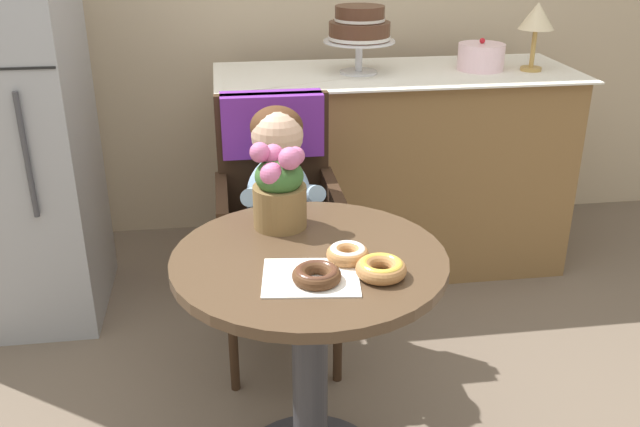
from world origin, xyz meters
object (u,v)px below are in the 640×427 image
object	(u,v)px
cafe_table	(310,325)
tiered_cake_stand	(359,29)
round_layer_cake	(481,57)
wicker_chair	(276,187)
donut_front	(348,253)
table_lamp	(537,19)
seated_child	(279,193)
donut_mid	(318,274)
donut_side	(381,268)
flower_vase	(279,188)

from	to	relation	value
cafe_table	tiered_cake_stand	bearing A→B (deg)	73.67
cafe_table	round_layer_cake	distance (m)	1.65
cafe_table	wicker_chair	bearing A→B (deg)	92.46
donut_front	round_layer_cake	size ratio (longest dim) A/B	0.55
donut_front	round_layer_cake	distance (m)	1.58
donut_front	table_lamp	xyz separation A→B (m)	(1.03, 1.29, 0.37)
donut_front	tiered_cake_stand	size ratio (longest dim) A/B	0.36
wicker_chair	round_layer_cake	bearing A→B (deg)	32.92
wicker_chair	seated_child	xyz separation A→B (m)	(0.00, -0.16, 0.04)
cafe_table	seated_child	xyz separation A→B (m)	(-0.03, 0.54, 0.17)
tiered_cake_stand	round_layer_cake	world-z (taller)	tiered_cake_stand
table_lamp	donut_mid	bearing A→B (deg)	-129.01
cafe_table	round_layer_cake	size ratio (longest dim) A/B	3.60
donut_side	round_layer_cake	world-z (taller)	round_layer_cake
flower_vase	tiered_cake_stand	size ratio (longest dim) A/B	0.82
donut_mid	donut_side	xyz separation A→B (m)	(0.15, 0.01, 0.00)
donut_front	donut_side	size ratio (longest dim) A/B	0.87
seated_child	donut_front	bearing A→B (deg)	-78.10
wicker_chair	donut_front	world-z (taller)	wicker_chair
donut_front	round_layer_cake	bearing A→B (deg)	58.39
seated_child	tiered_cake_stand	bearing A→B (deg)	61.69
donut_front	table_lamp	bearing A→B (deg)	51.26
donut_front	donut_mid	bearing A→B (deg)	-132.41
seated_child	flower_vase	xyz separation A→B (m)	(-0.03, -0.35, 0.16)
donut_side	round_layer_cake	xyz separation A→B (m)	(0.76, 1.43, 0.21)
seated_child	round_layer_cake	xyz separation A→B (m)	(0.95, 0.76, 0.28)
seated_child	table_lamp	bearing A→B (deg)	31.44
cafe_table	round_layer_cake	world-z (taller)	round_layer_cake
donut_side	table_lamp	xyz separation A→B (m)	(0.97, 1.38, 0.37)
donut_mid	flower_vase	size ratio (longest dim) A/B	0.48
donut_front	donut_side	world-z (taller)	donut_side
wicker_chair	donut_side	world-z (taller)	wicker_chair
cafe_table	tiered_cake_stand	xyz separation A→B (m)	(0.38, 1.30, 0.58)
donut_mid	round_layer_cake	bearing A→B (deg)	57.56
wicker_chair	donut_mid	xyz separation A→B (m)	(0.03, -0.83, 0.10)
table_lamp	flower_vase	bearing A→B (deg)	-138.37
tiered_cake_stand	table_lamp	distance (m)	0.75
wicker_chair	donut_front	size ratio (longest dim) A/B	8.75
round_layer_cake	table_lamp	world-z (taller)	table_lamp
donut_mid	flower_vase	bearing A→B (deg)	100.44
cafe_table	donut_front	distance (m)	0.26
round_layer_cake	donut_front	bearing A→B (deg)	-121.61
wicker_chair	donut_front	xyz separation A→B (m)	(0.12, -0.74, 0.10)
seated_child	round_layer_cake	bearing A→B (deg)	38.63
seated_child	flower_vase	size ratio (longest dim) A/B	2.94
donut_front	cafe_table	bearing A→B (deg)	154.63
donut_side	table_lamp	distance (m)	1.73
flower_vase	donut_front	bearing A→B (deg)	-57.51
round_layer_cake	donut_side	bearing A→B (deg)	-117.92
donut_mid	donut_side	bearing A→B (deg)	2.12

